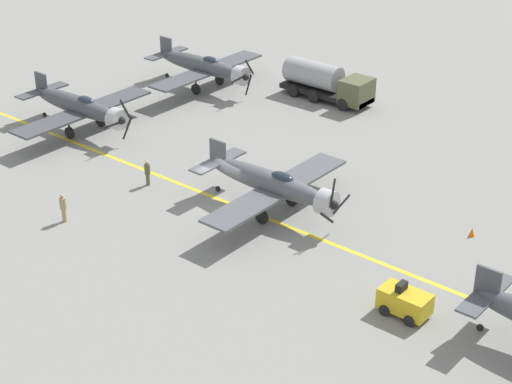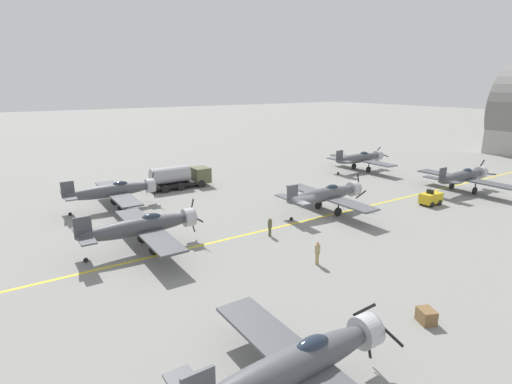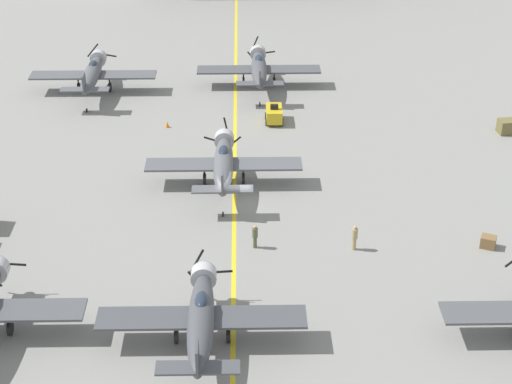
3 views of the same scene
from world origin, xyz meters
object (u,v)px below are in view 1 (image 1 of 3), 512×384
Objects in this scene: airplane_near_center at (80,106)px; traffic_cone at (472,232)px; airplane_near_left at (204,66)px; ground_crew_walking at (63,207)px; airplane_mid_center at (273,184)px; fuel_tanker at (327,82)px; tow_tractor at (405,301)px; ground_crew_inspecting at (147,172)px.

traffic_cone is (-4.21, 30.12, -1.74)m from airplane_near_center.
airplane_near_left reaches higher than ground_crew_walking.
airplane_near_left is 22.85m from airplane_mid_center.
fuel_tanker is (-4.42, 9.51, -0.50)m from airplane_near_left.
fuel_tanker is at bearing -123.37° from traffic_cone.
traffic_cone is (-9.46, -0.98, -0.52)m from tow_tractor.
airplane_mid_center is at bearing 134.53° from ground_crew_walking.
airplane_near_left is 30.50m from traffic_cone.
ground_crew_inspecting is at bearing 176.93° from ground_crew_walking.
airplane_mid_center reaches higher than airplane_near_center.
ground_crew_inspecting reaches higher than traffic_cone.
airplane_near_left reaches higher than tow_tractor.
ground_crew_walking is 24.58m from traffic_cone.
ground_crew_inspecting is at bearing -95.64° from tow_tractor.
ground_crew_walking is (4.68, -21.07, 0.22)m from tow_tractor.
airplane_near_center is at bearing -134.74° from ground_crew_walking.
tow_tractor is 1.49× the size of ground_crew_inspecting.
fuel_tanker is at bearing -137.33° from tow_tractor.
fuel_tanker is at bearing -167.87° from airplane_mid_center.
airplane_near_left is at bearing -120.83° from tow_tractor.
airplane_near_center reaches higher than traffic_cone.
airplane_near_center reaches higher than ground_crew_inspecting.
fuel_tanker reaches higher than ground_crew_walking.
traffic_cone is (-5.17, 10.97, -1.74)m from airplane_mid_center.
airplane_near_center is 4.62× the size of tow_tractor.
ground_crew_inspecting is at bearing -69.39° from traffic_cone.
ground_crew_walking is (9.94, 10.03, -1.00)m from airplane_near_center.
airplane_near_center is 31.56m from tow_tractor.
airplane_near_center is at bearing -7.16° from airplane_near_left.
airplane_mid_center is 12.75m from tow_tractor.
ground_crew_inspecting is (3.21, 10.39, -1.06)m from airplane_near_center.
airplane_near_center is 1.50× the size of fuel_tanker.
airplane_near_center is at bearing -99.60° from tow_tractor.
airplane_near_center is at bearing -107.18° from ground_crew_inspecting.
airplane_near_left is at bearing -106.33° from traffic_cone.
ground_crew_walking is 3.37× the size of traffic_cone.
airplane_near_left is 6.47× the size of ground_crew_walking.
tow_tractor is at bearing 84.36° from ground_crew_inspecting.
ground_crew_inspecting is (-2.05, -20.71, 0.16)m from tow_tractor.
airplane_near_left is at bearing -149.27° from ground_crew_inspecting.
airplane_mid_center reaches higher than traffic_cone.
ground_crew_walking is at bearing -77.47° from tow_tractor.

